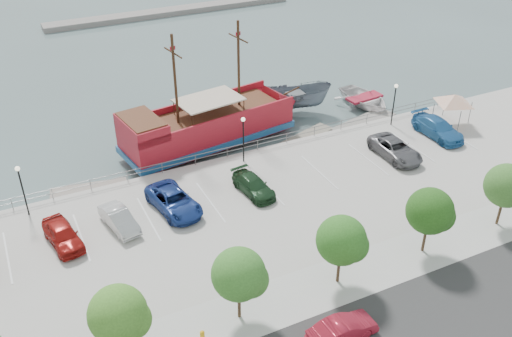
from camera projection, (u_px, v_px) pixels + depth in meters
name	position (u px, v px, depth m)	size (l,w,h in m)	color
ground	(278.00, 209.00, 45.56)	(160.00, 160.00, 0.00)	#4E605F
sidewalk	(350.00, 276.00, 37.38)	(100.00, 4.00, 0.05)	#B4B4B2
seawall_railing	(237.00, 149.00, 50.73)	(50.00, 0.06, 1.00)	slate
far_shore	(172.00, 11.00, 91.19)	(40.00, 3.00, 0.80)	gray
pirate_ship	(221.00, 123.00, 54.09)	(19.28, 7.87, 12.01)	#A41523
patrol_boat	(295.00, 100.00, 59.87)	(2.83, 7.53, 2.91)	slate
speedboat	(364.00, 101.00, 61.50)	(4.77, 6.68, 1.38)	silver
dock_west	(89.00, 190.00, 47.62)	(6.27, 1.79, 0.36)	gray
dock_mid	(307.00, 137.00, 55.53)	(6.20, 1.77, 0.35)	gray
dock_east	(364.00, 123.00, 58.03)	(7.66, 2.19, 0.44)	gray
canopy_tent	(455.00, 95.00, 54.56)	(5.69, 5.69, 3.59)	slate
street_sedan	(342.00, 330.00, 32.58)	(1.47, 4.23, 1.39)	#A91A2D
fire_hydrant	(202.00, 336.00, 32.52)	(0.29, 0.29, 0.83)	#EEAA0F
lamp_post_left	(21.00, 182.00, 41.72)	(0.36, 0.36, 4.28)	black
lamp_post_mid	(243.00, 132.00, 48.47)	(0.36, 0.36, 4.28)	black
lamp_post_right	(395.00, 97.00, 54.48)	(0.36, 0.36, 4.28)	black
tree_b	(121.00, 315.00, 30.03)	(3.30, 3.20, 5.00)	#473321
tree_c	(241.00, 275.00, 32.66)	(3.30, 3.20, 5.00)	#473321
tree_d	(344.00, 242.00, 35.28)	(3.30, 3.20, 5.00)	#473321
tree_e	(432.00, 212.00, 37.91)	(3.30, 3.20, 5.00)	#473321
tree_f	(509.00, 187.00, 40.54)	(3.30, 3.20, 5.00)	#473321
parked_car_a	(63.00, 235.00, 39.89)	(1.87, 4.64, 1.58)	maroon
parked_car_b	(119.00, 219.00, 41.56)	(1.50, 4.31, 1.42)	silver
parked_car_c	(174.00, 201.00, 43.41)	(2.62, 5.68, 1.58)	navy
parked_car_d	(254.00, 186.00, 45.47)	(1.89, 4.64, 1.35)	#1B3B20
parked_car_g	(395.00, 149.00, 50.28)	(2.58, 5.58, 1.55)	#5D5D61
parked_car_h	(438.00, 128.00, 53.58)	(2.33, 5.73, 1.66)	#2767A5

